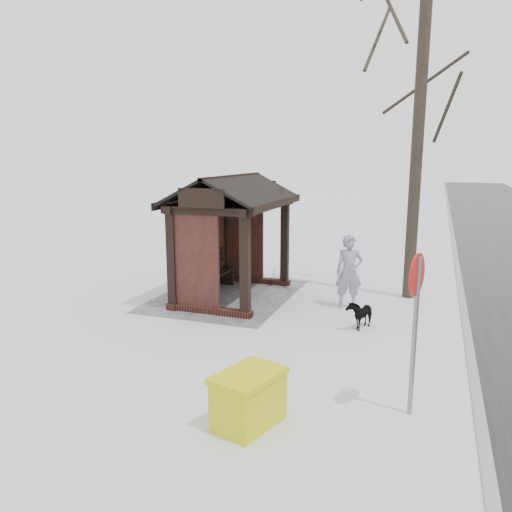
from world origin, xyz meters
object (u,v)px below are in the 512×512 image
(tree_near, at_px, (424,41))
(pedestrian, at_px, (349,272))
(road_sign, at_px, (415,300))
(bus_shelter, at_px, (227,212))
(grit_bin, at_px, (249,398))
(dog, at_px, (360,313))

(tree_near, height_order, pedestrian, tree_near)
(pedestrian, distance_m, road_sign, 5.01)
(road_sign, bearing_deg, bus_shelter, -118.90)
(pedestrian, bearing_deg, bus_shelter, 161.66)
(grit_bin, height_order, road_sign, road_sign)
(grit_bin, bearing_deg, tree_near, -175.64)
(bus_shelter, height_order, dog, bus_shelter)
(tree_near, bearing_deg, grit_bin, -12.97)
(dog, relative_size, grit_bin, 0.65)
(dog, xyz_separation_m, grit_bin, (4.40, -0.83, 0.07))
(dog, bearing_deg, bus_shelter, 179.63)
(grit_bin, xyz_separation_m, road_sign, (-1.05, 2.01, 1.28))
(pedestrian, height_order, dog, pedestrian)
(tree_near, relative_size, road_sign, 3.93)
(tree_near, bearing_deg, dog, -16.50)
(tree_near, xyz_separation_m, dog, (2.75, -0.81, -5.85))
(grit_bin, relative_size, road_sign, 0.49)
(grit_bin, bearing_deg, bus_shelter, -137.04)
(grit_bin, bearing_deg, dog, -173.38)
(dog, bearing_deg, pedestrian, 128.88)
(bus_shelter, relative_size, dog, 4.95)
(tree_near, relative_size, pedestrian, 5.19)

